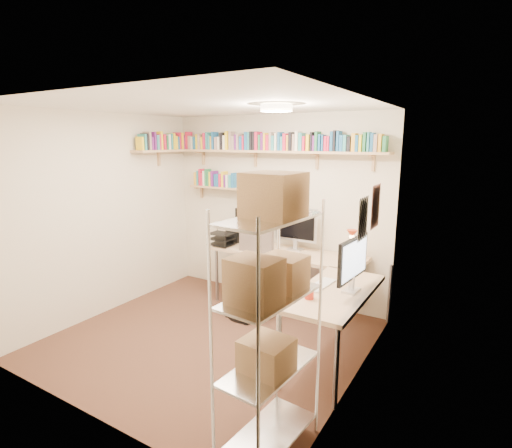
{
  "coord_description": "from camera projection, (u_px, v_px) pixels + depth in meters",
  "views": [
    {
      "loc": [
        2.54,
        -3.23,
        2.17
      ],
      "look_at": [
        0.27,
        0.55,
        1.24
      ],
      "focal_mm": 28.0,
      "sensor_mm": 36.0,
      "label": 1
    }
  ],
  "objects": [
    {
      "name": "wire_rack",
      "position": [
        269.0,
        282.0,
        2.56
      ],
      "size": [
        0.44,
        0.8,
        1.97
      ],
      "rotation": [
        0.0,
        0.0,
        -0.09
      ],
      "color": "silver",
      "rests_on": "ground"
    },
    {
      "name": "office_chair",
      "position": [
        251.0,
        278.0,
        5.01
      ],
      "size": [
        0.58,
        0.59,
        1.11
      ],
      "rotation": [
        0.0,
        0.0,
        0.12
      ],
      "color": "black",
      "rests_on": "ground"
    },
    {
      "name": "ground",
      "position": [
        210.0,
        339.0,
        4.44
      ],
      "size": [
        3.2,
        3.2,
        0.0
      ],
      "primitive_type": "plane",
      "color": "#4C2E20",
      "rests_on": "ground"
    },
    {
      "name": "corner_desk",
      "position": [
        289.0,
        259.0,
        4.81
      ],
      "size": [
        2.35,
        1.96,
        1.33
      ],
      "color": "beige",
      "rests_on": "ground"
    },
    {
      "name": "room_shell",
      "position": [
        207.0,
        201.0,
        4.12
      ],
      "size": [
        3.24,
        3.04,
        2.52
      ],
      "color": "beige",
      "rests_on": "ground"
    },
    {
      "name": "wall_shelves",
      "position": [
        241.0,
        151.0,
        5.32
      ],
      "size": [
        3.12,
        1.09,
        0.8
      ],
      "color": "tan",
      "rests_on": "ground"
    }
  ]
}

